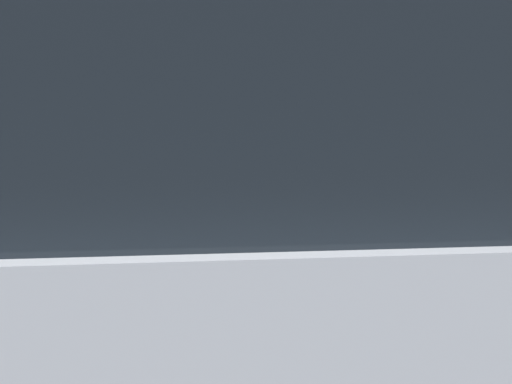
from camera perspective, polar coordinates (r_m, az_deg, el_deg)
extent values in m
cube|color=gray|center=(4.81, 0.84, -12.09)|extent=(36.00, 2.54, 0.14)
cylinder|color=slate|center=(3.97, 4.82, -7.14)|extent=(0.07, 0.07, 0.96)
cylinder|color=black|center=(3.91, 4.86, 2.17)|extent=(0.18, 0.18, 0.32)
sphere|color=silver|center=(3.91, 4.87, 4.96)|extent=(0.17, 0.17, 0.17)
cube|color=black|center=(3.82, 5.22, 3.21)|extent=(0.10, 0.01, 0.07)
cube|color=yellow|center=(3.82, 5.22, 1.29)|extent=(0.11, 0.01, 0.09)
cylinder|color=black|center=(3.87, -4.86, -8.29)|extent=(0.15, 0.15, 0.84)
cylinder|color=black|center=(3.89, -1.90, -8.22)|extent=(0.15, 0.15, 0.84)
cube|color=gray|center=(3.81, -3.41, 2.68)|extent=(0.45, 0.24, 0.63)
sphere|color=tan|center=(3.83, -3.43, 9.11)|extent=(0.23, 0.23, 0.23)
cylinder|color=gray|center=(3.79, -7.39, 2.92)|extent=(0.09, 0.09, 0.60)
cylinder|color=gray|center=(4.05, 0.02, 4.68)|extent=(0.12, 0.52, 0.46)
cube|color=#B7BABF|center=(2.23, 6.46, -12.01)|extent=(3.91, 1.79, 0.84)
cube|color=black|center=(2.10, 0.06, 7.71)|extent=(2.21, 1.61, 0.66)
cylinder|color=black|center=(5.74, -1.70, 2.37)|extent=(24.00, 0.06, 0.06)
cylinder|color=black|center=(5.77, -1.69, -2.66)|extent=(24.00, 0.05, 0.05)
cylinder|color=black|center=(5.77, -1.69, -3.22)|extent=(0.06, 0.06, 1.12)
cylinder|color=black|center=(6.32, 13.80, -2.78)|extent=(0.06, 0.06, 1.12)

